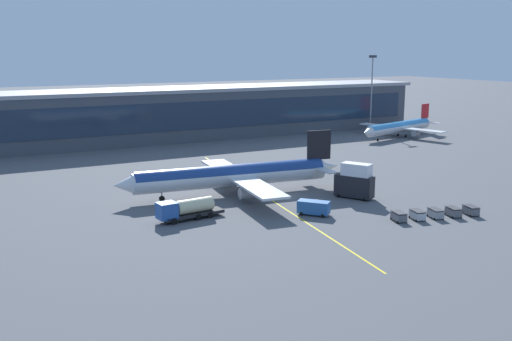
# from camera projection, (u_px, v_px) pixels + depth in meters

# --- Properties ---
(ground_plane) EXTENTS (700.00, 700.00, 0.00)m
(ground_plane) POSITION_uv_depth(u_px,v_px,m) (283.00, 196.00, 104.62)
(ground_plane) COLOR #515459
(apron_lead_in_line) EXTENTS (11.07, 79.31, 0.01)m
(apron_lead_in_line) POSITION_uv_depth(u_px,v_px,m) (264.00, 195.00, 105.09)
(apron_lead_in_line) COLOR yellow
(apron_lead_in_line) RESTS_ON ground_plane
(terminal_building) EXTENTS (202.89, 20.01, 14.92)m
(terminal_building) POSITION_uv_depth(u_px,v_px,m) (105.00, 117.00, 160.44)
(terminal_building) COLOR #424751
(terminal_building) RESTS_ON ground_plane
(main_airliner) EXTENTS (42.91, 34.23, 10.93)m
(main_airliner) POSITION_uv_depth(u_px,v_px,m) (234.00, 175.00, 104.86)
(main_airliner) COLOR silver
(main_airliner) RESTS_ON ground_plane
(fuel_tanker) EXTENTS (11.00, 3.58, 3.25)m
(fuel_tanker) POSITION_uv_depth(u_px,v_px,m) (186.00, 209.00, 89.63)
(fuel_tanker) COLOR #232326
(fuel_tanker) RESTS_ON ground_plane
(catering_lift) EXTENTS (5.49, 7.16, 6.30)m
(catering_lift) POSITION_uv_depth(u_px,v_px,m) (355.00, 181.00, 102.54)
(catering_lift) COLOR black
(catering_lift) RESTS_ON ground_plane
(pushback_tug) EXTENTS (4.15, 4.41, 1.40)m
(pushback_tug) POSITION_uv_depth(u_px,v_px,m) (344.00, 183.00, 110.73)
(pushback_tug) COLOR yellow
(pushback_tug) RESTS_ON ground_plane
(crew_van) EXTENTS (4.85, 5.16, 2.30)m
(crew_van) POSITION_uv_depth(u_px,v_px,m) (313.00, 207.00, 92.41)
(crew_van) COLOR #285B9E
(crew_van) RESTS_ON ground_plane
(baggage_cart_0) EXTENTS (2.11, 2.92, 1.48)m
(baggage_cart_0) POSITION_uv_depth(u_px,v_px,m) (399.00, 216.00, 89.14)
(baggage_cart_0) COLOR #595B60
(baggage_cart_0) RESTS_ON ground_plane
(baggage_cart_1) EXTENTS (2.11, 2.92, 1.48)m
(baggage_cart_1) POSITION_uv_depth(u_px,v_px,m) (417.00, 215.00, 89.98)
(baggage_cart_1) COLOR #B2B7BC
(baggage_cart_1) RESTS_ON ground_plane
(baggage_cart_2) EXTENTS (2.11, 2.92, 1.48)m
(baggage_cart_2) POSITION_uv_depth(u_px,v_px,m) (435.00, 213.00, 90.83)
(baggage_cart_2) COLOR gray
(baggage_cart_2) RESTS_ON ground_plane
(baggage_cart_3) EXTENTS (2.11, 2.92, 1.48)m
(baggage_cart_3) POSITION_uv_depth(u_px,v_px,m) (453.00, 212.00, 91.67)
(baggage_cart_3) COLOR #595B60
(baggage_cart_3) RESTS_ON ground_plane
(baggage_cart_4) EXTENTS (2.11, 2.92, 1.48)m
(baggage_cart_4) POSITION_uv_depth(u_px,v_px,m) (471.00, 210.00, 92.51)
(baggage_cart_4) COLOR #595B60
(baggage_cart_4) RESTS_ON ground_plane
(commuter_jet_far) EXTENTS (34.77, 27.91, 9.10)m
(commuter_jet_far) POSITION_uv_depth(u_px,v_px,m) (399.00, 127.00, 173.72)
(commuter_jet_far) COLOR white
(commuter_jet_far) RESTS_ON ground_plane
(apron_light_mast_0) EXTENTS (2.80, 0.50, 24.02)m
(apron_light_mast_0) POSITION_uv_depth(u_px,v_px,m) (372.00, 87.00, 187.02)
(apron_light_mast_0) COLOR gray
(apron_light_mast_0) RESTS_ON ground_plane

